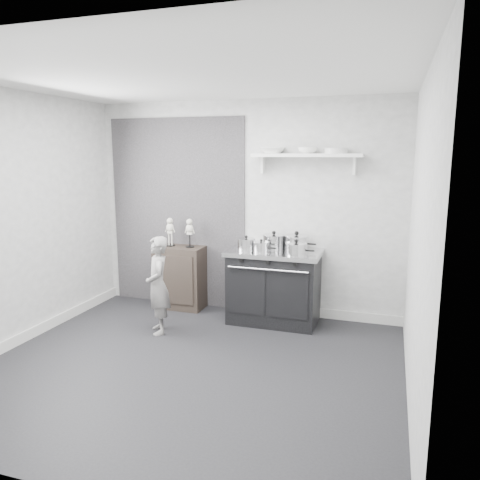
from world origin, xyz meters
name	(u,v)px	position (x,y,z in m)	size (l,w,h in m)	color
ground	(190,367)	(0.00, 0.00, 0.00)	(4.00, 4.00, 0.00)	black
room_shell	(184,197)	(-0.09, 0.15, 1.64)	(4.02, 3.62, 2.71)	#A1A19F
wall_shelf	(307,156)	(0.80, 1.68, 2.01)	(1.30, 0.26, 0.24)	white
stove	(274,286)	(0.48, 1.48, 0.45)	(1.12, 0.70, 0.89)	black
side_cabinet	(180,277)	(-0.84, 1.61, 0.42)	(0.64, 0.37, 0.83)	black
child	(158,285)	(-0.70, 0.72, 0.56)	(0.41, 0.27, 1.12)	gray
pot_front_left	(246,244)	(0.15, 1.38, 0.97)	(0.30, 0.21, 0.18)	silver
pot_back_left	(274,241)	(0.44, 1.58, 0.98)	(0.36, 0.27, 0.22)	silver
pot_back_right	(296,242)	(0.72, 1.59, 0.98)	(0.39, 0.30, 0.23)	silver
pot_front_right	(296,249)	(0.78, 1.28, 0.97)	(0.34, 0.25, 0.18)	silver
pot_front_center	(261,247)	(0.35, 1.34, 0.96)	(0.28, 0.19, 0.15)	silver
skeleton_full	(170,230)	(-0.97, 1.61, 1.05)	(0.12, 0.08, 0.43)	beige
skeleton_torso	(190,231)	(-0.69, 1.61, 1.05)	(0.12, 0.08, 0.43)	beige
bowl_large	(272,150)	(0.39, 1.67, 2.08)	(0.30, 0.30, 0.07)	white
bowl_small	(308,150)	(0.81, 1.67, 2.08)	(0.23, 0.23, 0.07)	white
plate_stack	(336,151)	(1.14, 1.67, 2.07)	(0.27, 0.27, 0.06)	silver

